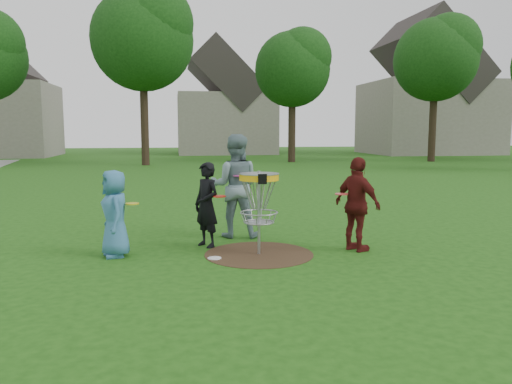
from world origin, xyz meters
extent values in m
plane|color=#19470F|center=(0.00, 0.00, 0.00)|extent=(100.00, 100.00, 0.00)
cylinder|color=#47331E|center=(0.00, 0.00, 0.00)|extent=(1.80, 1.80, 0.01)
imported|color=teal|center=(-2.31, 0.25, 0.70)|extent=(0.62, 0.79, 1.41)
imported|color=black|center=(-0.81, 0.70, 0.74)|extent=(0.60, 0.65, 1.49)
imported|color=gray|center=(-0.22, 1.44, 0.98)|extent=(1.08, 0.92, 1.96)
imported|color=#541513|center=(1.68, -0.02, 0.80)|extent=(0.78, 1.01, 1.59)
cylinder|color=white|center=(-0.75, -0.18, 0.01)|extent=(0.22, 0.22, 0.02)
cylinder|color=#9EA0A5|center=(0.00, 0.00, 0.69)|extent=(0.05, 0.05, 1.38)
cylinder|color=#FFB40D|center=(0.00, 0.00, 1.28)|extent=(0.64, 0.64, 0.10)
cylinder|color=#9EA0A5|center=(0.00, 0.00, 1.34)|extent=(0.66, 0.66, 0.01)
cube|color=black|center=(0.00, -0.33, 1.28)|extent=(0.14, 0.02, 0.16)
torus|color=#9EA0A5|center=(0.00, 0.00, 0.70)|extent=(0.62, 0.62, 0.02)
torus|color=#9EA0A5|center=(0.00, 0.00, 0.54)|extent=(0.50, 0.50, 0.02)
cylinder|color=#9EA0A5|center=(0.00, 0.00, 0.53)|extent=(0.44, 0.44, 0.01)
cylinder|color=gold|center=(-2.03, 0.22, 0.86)|extent=(0.22, 0.22, 0.02)
cylinder|color=red|center=(-0.60, 0.52, 0.91)|extent=(0.22, 0.22, 0.02)
cylinder|color=#E93DAE|center=(-0.18, 1.16, 1.20)|extent=(0.22, 0.22, 0.02)
cylinder|color=#E03B3B|center=(1.40, -0.02, 0.98)|extent=(0.22, 0.22, 0.02)
cylinder|color=#38281C|center=(-3.00, 21.50, 2.31)|extent=(0.46, 0.46, 4.62)
sphere|color=#164211|center=(-3.00, 21.50, 7.04)|extent=(5.72, 5.72, 5.72)
cylinder|color=#38281C|center=(6.00, 23.00, 1.89)|extent=(0.46, 0.46, 3.78)
sphere|color=#164211|center=(6.00, 23.00, 5.76)|extent=(4.68, 4.68, 4.68)
cylinder|color=#38281C|center=(15.00, 22.00, 2.10)|extent=(0.46, 0.46, 4.20)
sphere|color=#164211|center=(15.00, 22.00, 6.40)|extent=(5.20, 5.20, 5.20)
cube|color=gray|center=(3.00, 35.00, 2.50)|extent=(8.00, 7.00, 5.00)
cube|color=#2D2826|center=(3.00, 35.00, 6.44)|extent=(6.11, 7.14, 6.11)
cube|color=gray|center=(20.00, 32.00, 3.00)|extent=(10.00, 8.00, 6.00)
cube|color=#2D2826|center=(20.00, 32.00, 7.80)|extent=(7.64, 8.16, 7.64)
camera|label=1|loc=(-1.34, -7.93, 2.05)|focal=35.00mm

